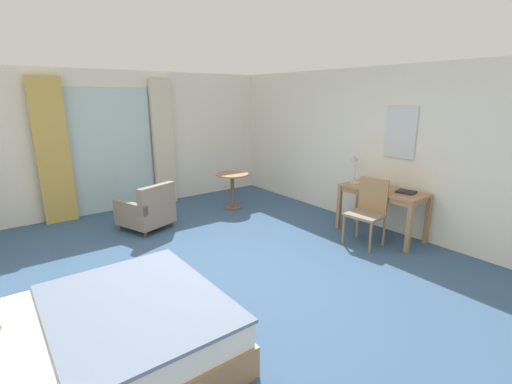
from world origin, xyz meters
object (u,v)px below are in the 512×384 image
object	(u,v)px
writing_desk	(382,195)
closed_book	(406,192)
desk_chair	(368,208)
armchair_by_window	(148,211)
bed	(86,346)
round_cafe_table	(232,183)
desk_lamp	(354,163)

from	to	relation	value
writing_desk	closed_book	size ratio (longest dim) A/B	5.15
closed_book	desk_chair	bearing A→B (deg)	140.81
closed_book	armchair_by_window	bearing A→B (deg)	126.41
bed	desk_chair	bearing A→B (deg)	5.23
desk_chair	armchair_by_window	world-z (taller)	desk_chair
round_cafe_table	armchair_by_window	bearing A→B (deg)	-175.24
closed_book	round_cafe_table	size ratio (longest dim) A/B	0.37
writing_desk	desk_chair	world-z (taller)	desk_chair
closed_book	armchair_by_window	world-z (taller)	closed_book
armchair_by_window	writing_desk	bearing A→B (deg)	-41.23
round_cafe_table	bed	bearing A→B (deg)	-137.72
closed_book	round_cafe_table	distance (m)	3.16
writing_desk	desk_chair	xyz separation A→B (m)	(-0.42, -0.06, -0.12)
desk_lamp	closed_book	xyz separation A→B (m)	(0.01, -0.95, -0.29)
desk_chair	armchair_by_window	xyz separation A→B (m)	(-2.39, 2.52, -0.23)
bed	writing_desk	xyz separation A→B (m)	(4.38, 0.43, 0.38)
bed	armchair_by_window	xyz separation A→B (m)	(1.58, 2.89, 0.04)
round_cafe_table	closed_book	bearing A→B (deg)	-69.33
armchair_by_window	round_cafe_table	size ratio (longest dim) A/B	1.34
writing_desk	desk_chair	size ratio (longest dim) A/B	1.32
bed	armchair_by_window	size ratio (longest dim) A/B	2.22
desk_lamp	round_cafe_table	world-z (taller)	desk_lamp
desk_lamp	round_cafe_table	distance (m)	2.35
desk_lamp	armchair_by_window	size ratio (longest dim) A/B	0.51
bed	closed_book	size ratio (longest dim) A/B	8.11
desk_chair	bed	bearing A→B (deg)	-174.77
writing_desk	closed_book	distance (m)	0.36
writing_desk	round_cafe_table	size ratio (longest dim) A/B	1.88
desk_chair	closed_book	distance (m)	0.60
bed	desk_lamp	xyz separation A→B (m)	(4.44, 1.04, 0.78)
writing_desk	desk_chair	bearing A→B (deg)	-171.46
desk_chair	round_cafe_table	distance (m)	2.74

